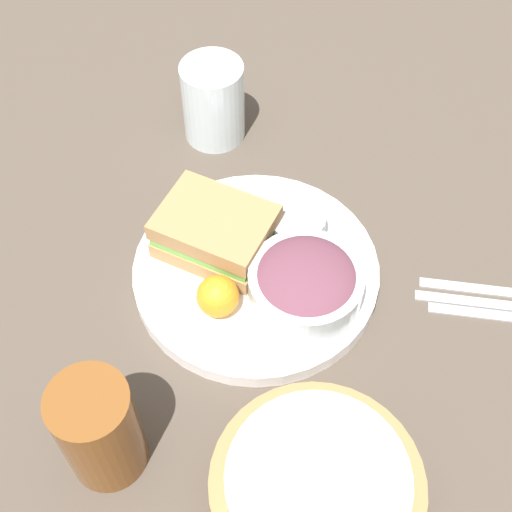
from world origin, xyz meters
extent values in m
plane|color=#4C4238|center=(0.00, 0.00, 0.00)|extent=(4.00, 4.00, 0.00)
cylinder|color=white|center=(0.00, 0.00, 0.01)|extent=(0.27, 0.27, 0.02)
cube|color=#A37A4C|center=(0.05, -0.02, 0.03)|extent=(0.14, 0.12, 0.02)
cube|color=#6BB24C|center=(0.05, -0.02, 0.05)|extent=(0.13, 0.11, 0.01)
cube|color=#A37A4C|center=(0.05, -0.02, 0.06)|extent=(0.14, 0.12, 0.02)
cylinder|color=silver|center=(-0.06, 0.03, 0.04)|extent=(0.12, 0.12, 0.05)
ellipsoid|color=brown|center=(-0.06, 0.03, 0.06)|extent=(0.11, 0.11, 0.04)
cylinder|color=#99999E|center=(-0.04, -0.05, 0.04)|extent=(0.06, 0.06, 0.03)
sphere|color=orange|center=(0.03, 0.06, 0.04)|extent=(0.05, 0.05, 0.05)
cylinder|color=brown|center=(0.10, 0.23, 0.06)|extent=(0.07, 0.07, 0.13)
cylinder|color=#997547|center=(-0.10, 0.24, 0.03)|extent=(0.19, 0.19, 0.07)
cylinder|color=white|center=(-0.10, 0.24, 0.08)|extent=(0.16, 0.16, 0.01)
cube|color=#B2B2B7|center=(-0.28, -0.03, 0.00)|extent=(0.20, 0.02, 0.01)
cube|color=#B2B2B7|center=(-0.28, -0.01, 0.00)|extent=(0.20, 0.02, 0.01)
cube|color=#B2B2B7|center=(-0.28, 0.00, 0.00)|extent=(0.18, 0.02, 0.01)
cylinder|color=silver|center=(0.10, -0.22, 0.05)|extent=(0.08, 0.08, 0.11)
camera|label=1|loc=(-0.09, 0.45, 0.67)|focal=50.00mm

